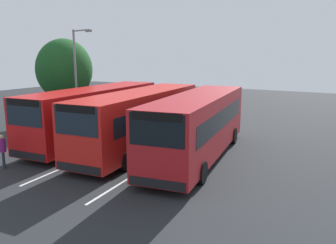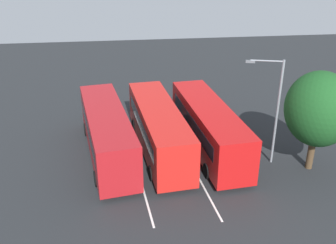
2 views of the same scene
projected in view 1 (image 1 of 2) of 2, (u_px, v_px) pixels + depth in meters
name	position (u px, v px, depth m)	size (l,w,h in m)	color
ground_plane	(145.00, 147.00, 20.31)	(73.65, 73.65, 0.00)	#232628
bus_far_left	(95.00, 112.00, 21.42)	(11.40, 3.53, 3.33)	red
bus_center_left	(140.00, 118.00, 19.54)	(11.41, 3.59, 3.33)	red
bus_center_right	(198.00, 124.00, 17.92)	(11.47, 4.18, 3.33)	#AD191E
pedestrian	(3.00, 148.00, 16.45)	(0.44, 0.44, 1.64)	#232833
street_lamp	(77.00, 72.00, 24.74)	(0.79, 2.29, 7.10)	gray
depot_tree	(65.00, 70.00, 26.83)	(4.53, 4.08, 6.59)	#4C3823
lane_stripe_outer_left	(121.00, 143.00, 21.20)	(15.51, 0.12, 0.01)	silver
lane_stripe_inner_left	(172.00, 151.00, 19.42)	(15.51, 0.12, 0.01)	silver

